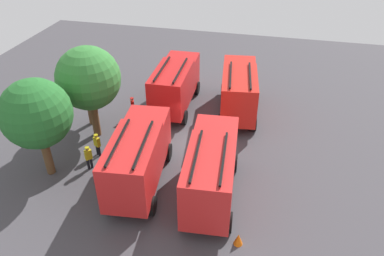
# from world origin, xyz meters

# --- Properties ---
(ground_plane) EXTENTS (46.67, 46.67, 0.00)m
(ground_plane) POSITION_xyz_m (0.00, 0.00, 0.00)
(ground_plane) COLOR #423F44
(fire_truck_0) EXTENTS (7.37, 3.22, 3.88)m
(fire_truck_0) POSITION_xyz_m (-4.78, -2.21, 2.15)
(fire_truck_0) COLOR red
(fire_truck_0) RESTS_ON ground
(fire_truck_1) EXTENTS (7.45, 3.48, 3.88)m
(fire_truck_1) POSITION_xyz_m (4.93, -2.48, 2.15)
(fire_truck_1) COLOR red
(fire_truck_1) RESTS_ON ground
(fire_truck_2) EXTENTS (7.41, 3.35, 3.88)m
(fire_truck_2) POSITION_xyz_m (-4.60, 2.08, 2.15)
(fire_truck_2) COLOR red
(fire_truck_2) RESTS_ON ground
(fire_truck_3) EXTENTS (7.26, 2.90, 3.88)m
(fire_truck_3) POSITION_xyz_m (4.72, 2.45, 2.15)
(fire_truck_3) COLOR red
(fire_truck_3) RESTS_ON ground
(firefighter_0) EXTENTS (0.37, 0.48, 1.67)m
(firefighter_0) POSITION_xyz_m (-1.99, 4.56, 0.93)
(firefighter_0) COLOR black
(firefighter_0) RESTS_ON ground
(firefighter_1) EXTENTS (0.40, 0.48, 1.63)m
(firefighter_1) POSITION_xyz_m (-2.54, 5.78, 0.91)
(firefighter_1) COLOR black
(firefighter_1) RESTS_ON ground
(firefighter_2) EXTENTS (0.48, 0.40, 1.65)m
(firefighter_2) POSITION_xyz_m (2.59, 5.28, 0.92)
(firefighter_2) COLOR black
(firefighter_2) RESTS_ON ground
(firefighter_3) EXTENTS (0.47, 0.46, 1.64)m
(firefighter_3) POSITION_xyz_m (-3.94, 5.71, 0.91)
(firefighter_3) COLOR black
(firefighter_3) RESTS_ON ground
(tree_0) EXTENTS (4.09, 4.09, 6.34)m
(tree_0) POSITION_xyz_m (-4.86, 7.93, 4.27)
(tree_0) COLOR brown
(tree_0) RESTS_ON ground
(tree_1) EXTENTS (4.27, 4.27, 6.61)m
(tree_1) POSITION_xyz_m (-0.31, 6.92, 4.45)
(tree_1) COLOR brown
(tree_1) RESTS_ON ground
(tree_2) EXTENTS (3.21, 3.21, 4.98)m
(tree_2) POSITION_xyz_m (1.00, 7.97, 3.35)
(tree_2) COLOR brown
(tree_2) RESTS_ON ground
(traffic_cone_0) EXTENTS (0.47, 0.47, 0.67)m
(traffic_cone_0) POSITION_xyz_m (-7.72, -4.20, 0.33)
(traffic_cone_0) COLOR #F2600C
(traffic_cone_0) RESTS_ON ground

